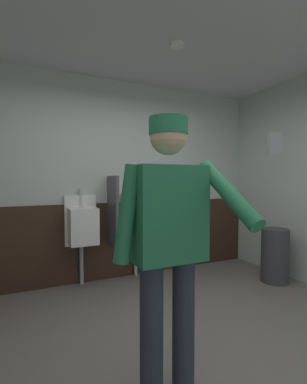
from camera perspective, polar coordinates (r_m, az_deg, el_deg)
The scene contains 10 objects.
ground_plane at distance 2.54m, azimuth 7.50°, elevation -30.20°, with size 4.93×4.38×0.04m, color slate.
wall_back at distance 3.91m, azimuth -8.04°, elevation 2.51°, with size 4.93×0.12×2.70m, color silver.
wainscot_band_back at distance 3.93m, azimuth -7.64°, elevation -9.70°, with size 4.33×0.03×1.03m, color #382319.
downlight_far at distance 3.13m, azimuth 4.89°, elevation 27.74°, with size 0.14×0.14×0.03m, color white.
urinal_left at distance 3.63m, azimuth -14.32°, elevation -6.62°, with size 0.40×0.34×1.24m.
urinal_middle at distance 3.84m, azimuth -3.20°, elevation -6.03°, with size 0.40×0.34×1.24m.
privacy_divider_panel at distance 3.63m, azimuth -8.29°, elevation -3.81°, with size 0.04×0.40×0.90m, color #4C4C51.
person at distance 1.69m, azimuth 3.13°, elevation -8.98°, with size 0.65×0.60×1.72m.
cell_phone at distance 1.45m, azimuth 23.47°, elevation 9.00°, with size 0.06×0.02×0.11m, color #A5A8B2.
trash_bin at distance 4.09m, azimuth 23.58°, elevation -11.78°, with size 0.35×0.35×0.70m, color #38383D.
Camera 1 is at (-1.16, -1.79, 1.35)m, focal length 26.10 mm.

